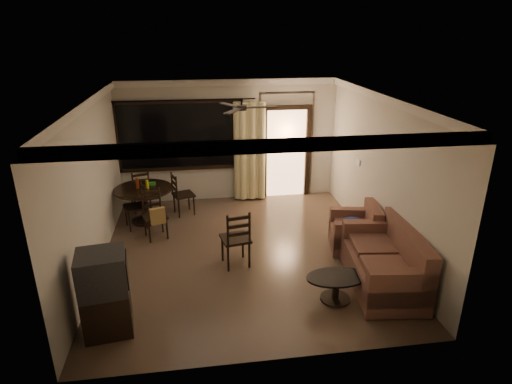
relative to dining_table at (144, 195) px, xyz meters
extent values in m
plane|color=#7F6651|center=(1.89, -1.65, -0.59)|extent=(5.50, 5.50, 0.00)
plane|color=beige|center=(1.89, 1.10, 0.81)|extent=(5.00, 0.00, 5.00)
plane|color=beige|center=(1.89, -4.40, 0.81)|extent=(5.00, 0.00, 5.00)
plane|color=beige|center=(-0.61, -1.65, 0.81)|extent=(0.00, 5.50, 5.50)
plane|color=beige|center=(4.39, -1.65, 0.81)|extent=(0.00, 5.50, 5.50)
plane|color=white|center=(1.89, -1.65, 2.21)|extent=(5.50, 5.50, 0.00)
cube|color=black|center=(0.79, 1.07, 0.99)|extent=(2.70, 0.04, 1.45)
cylinder|color=black|center=(0.89, 0.98, 1.79)|extent=(3.20, 0.03, 0.03)
cube|color=#FFC684|center=(3.24, 1.05, 0.46)|extent=(0.91, 0.03, 2.08)
cube|color=white|center=(4.37, -0.60, 0.71)|extent=(0.02, 0.18, 0.12)
cylinder|color=black|center=(1.89, -1.65, 2.15)|extent=(0.03, 0.03, 0.12)
cylinder|color=black|center=(1.89, -1.65, 2.06)|extent=(0.16, 0.16, 0.08)
cylinder|color=black|center=(0.00, 0.00, 0.14)|extent=(1.20, 1.20, 0.04)
cylinder|color=black|center=(0.00, 0.00, -0.22)|extent=(0.12, 0.12, 0.70)
cylinder|color=black|center=(0.00, 0.00, -0.57)|extent=(0.60, 0.60, 0.03)
cylinder|color=maroon|center=(-0.11, 0.01, 0.27)|extent=(0.06, 0.06, 0.22)
cylinder|color=gold|center=(0.09, -0.02, 0.25)|extent=(0.06, 0.06, 0.18)
cube|color=#2E8A29|center=(0.17, 0.18, 0.18)|extent=(0.14, 0.10, 0.05)
cube|color=black|center=(-0.16, -0.28, -0.14)|extent=(0.53, 0.53, 0.04)
cube|color=black|center=(0.80, 0.27, -0.14)|extent=(0.53, 0.53, 0.04)
cube|color=black|center=(0.27, -0.81, -0.14)|extent=(0.53, 0.53, 0.04)
cube|color=tan|center=(0.35, -1.02, -0.04)|extent=(0.29, 0.17, 0.32)
cube|color=black|center=(-0.16, 0.65, -0.14)|extent=(0.53, 0.53, 0.04)
cube|color=black|center=(-0.16, -3.53, -0.28)|extent=(0.69, 0.64, 0.62)
cube|color=black|center=(-0.16, -3.53, 0.31)|extent=(0.69, 0.64, 0.56)
cube|color=black|center=(0.15, -3.48, 0.31)|extent=(0.08, 0.44, 0.38)
cube|color=#4E2824|center=(3.94, -3.02, -0.34)|extent=(1.16, 1.89, 0.45)
cube|color=#4E2824|center=(4.30, -3.07, 0.03)|extent=(0.44, 1.80, 0.73)
cube|color=#4E2824|center=(3.84, -3.81, -0.12)|extent=(0.97, 0.31, 0.56)
cube|color=#4E2824|center=(4.04, -2.23, -0.12)|extent=(0.97, 0.31, 0.56)
cube|color=#4E2824|center=(3.88, -3.01, -0.09)|extent=(0.86, 1.64, 0.13)
cube|color=#4E2824|center=(3.94, -1.77, -0.37)|extent=(0.99, 0.99, 0.39)
cube|color=#4E2824|center=(4.25, -1.83, -0.05)|extent=(0.36, 0.86, 0.64)
cube|color=#4E2824|center=(3.87, -2.09, -0.18)|extent=(0.86, 0.34, 0.49)
cube|color=#4E2824|center=(4.01, -1.45, -0.18)|extent=(0.86, 0.34, 0.49)
cube|color=#4E2824|center=(3.89, -1.76, -0.15)|extent=(0.71, 0.74, 0.12)
ellipsoid|color=navy|center=(3.89, -1.76, -0.04)|extent=(0.35, 0.30, 0.10)
ellipsoid|color=black|center=(3.10, -3.29, -0.20)|extent=(0.92, 0.55, 0.03)
cylinder|color=black|center=(3.10, -3.29, -0.40)|extent=(0.10, 0.10, 0.37)
cylinder|color=black|center=(3.10, -3.29, -0.57)|extent=(0.45, 0.45, 0.03)
cube|color=black|center=(1.71, -2.04, -0.10)|extent=(0.54, 0.54, 0.04)
camera|label=1|loc=(1.13, -8.53, 3.27)|focal=30.00mm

